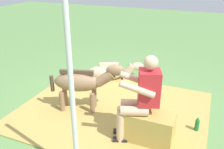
# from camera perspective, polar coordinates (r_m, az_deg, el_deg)

# --- Properties ---
(ground_plane) EXTENTS (24.00, 24.00, 0.00)m
(ground_plane) POSITION_cam_1_polar(r_m,az_deg,el_deg) (4.72, -0.45, -7.26)
(ground_plane) COLOR #608C4C
(hay_patch) EXTENTS (3.34, 2.75, 0.02)m
(hay_patch) POSITION_cam_1_polar(r_m,az_deg,el_deg) (4.56, 0.21, -8.34)
(hay_patch) COLOR tan
(hay_patch) RESTS_ON ground
(hay_bale) EXTENTS (0.72, 0.46, 0.49)m
(hay_bale) POSITION_cam_1_polar(r_m,az_deg,el_deg) (3.79, 8.87, -11.90)
(hay_bale) COLOR tan
(hay_bale) RESTS_ON ground
(person_seated) EXTENTS (0.72, 0.56, 1.37)m
(person_seated) POSITION_cam_1_polar(r_m,az_deg,el_deg) (3.52, 6.74, -4.91)
(person_seated) COLOR #D8AD8C
(person_seated) RESTS_ON ground
(pony_standing) EXTENTS (1.31, 0.59, 0.93)m
(pony_standing) POSITION_cam_1_polar(r_m,az_deg,el_deg) (4.35, -7.03, -1.89)
(pony_standing) COLOR #8C6B4C
(pony_standing) RESTS_ON ground
(pony_lying) EXTENTS (1.32, 0.84, 0.42)m
(pony_lying) POSITION_cam_1_polar(r_m,az_deg,el_deg) (5.69, -0.50, 0.57)
(pony_lying) COLOR tan
(pony_lying) RESTS_ON ground
(soda_bottle) EXTENTS (0.07, 0.07, 0.27)m
(soda_bottle) POSITION_cam_1_polar(r_m,az_deg,el_deg) (4.20, 19.38, -11.05)
(soda_bottle) COLOR #197233
(soda_bottle) RESTS_ON ground
(tent_pole_left) EXTENTS (0.06, 0.06, 2.21)m
(tent_pole_left) POSITION_cam_1_polar(r_m,az_deg,el_deg) (2.71, -9.30, -6.05)
(tent_pole_left) COLOR silver
(tent_pole_left) RESTS_ON ground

